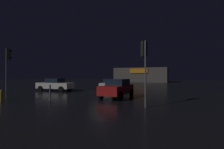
# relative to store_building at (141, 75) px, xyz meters

# --- Properties ---
(ground_plane) EXTENTS (120.00, 120.00, 0.00)m
(ground_plane) POSITION_rel_store_building_xyz_m (1.66, -32.17, -2.06)
(ground_plane) COLOR black
(store_building) EXTENTS (14.97, 7.85, 4.11)m
(store_building) POSITION_rel_store_building_xyz_m (0.00, 0.00, 0.00)
(store_building) COLOR #4C4742
(store_building) RESTS_ON ground
(traffic_signal_main) EXTENTS (0.41, 0.43, 4.31)m
(traffic_signal_main) POSITION_rel_store_building_xyz_m (-4.30, -38.90, 1.26)
(traffic_signal_main) COLOR #595B60
(traffic_signal_main) RESTS_ON ground
(traffic_signal_opposite) EXTENTS (0.41, 0.43, 4.05)m
(traffic_signal_opposite) POSITION_rel_store_building_xyz_m (7.71, -39.08, 1.06)
(traffic_signal_opposite) COLOR #595B60
(traffic_signal_opposite) RESTS_ON ground
(car_near) EXTENTS (4.52, 2.16, 1.57)m
(car_near) POSITION_rel_store_building_xyz_m (-4.42, -32.66, -1.26)
(car_near) COLOR silver
(car_near) RESTS_ON ground
(car_far) EXTENTS (2.08, 4.34, 1.63)m
(car_far) POSITION_rel_store_building_xyz_m (4.79, -35.69, -1.21)
(car_far) COLOR #A51414
(car_far) RESTS_ON ground
(car_crossing) EXTENTS (2.17, 4.62, 1.44)m
(car_crossing) POSITION_rel_store_building_xyz_m (1.00, -27.43, -1.32)
(car_crossing) COLOR #B7B7BF
(car_crossing) RESTS_ON ground
(fire_hydrant) EXTENTS (0.22, 0.22, 0.87)m
(fire_hydrant) POSITION_rel_store_building_xyz_m (-2.48, -40.81, -1.63)
(fire_hydrant) COLOR gold
(fire_hydrant) RESTS_ON ground
(bollard_kerb_a) EXTENTS (0.11, 0.11, 0.94)m
(bollard_kerb_a) POSITION_rel_store_building_xyz_m (5.43, -25.07, -1.59)
(bollard_kerb_a) COLOR #595B60
(bollard_kerb_a) RESTS_ON ground
(bollard_kerb_b) EXTENTS (0.12, 0.12, 1.23)m
(bollard_kerb_b) POSITION_rel_store_building_xyz_m (0.50, -39.09, -1.45)
(bollard_kerb_b) COLOR #595B60
(bollard_kerb_b) RESTS_ON ground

